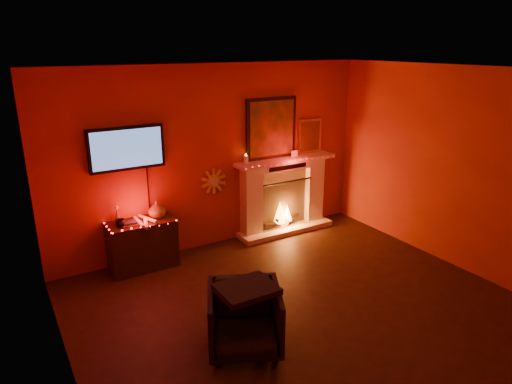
% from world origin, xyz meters
% --- Properties ---
extents(room, '(5.00, 5.00, 5.00)m').
position_xyz_m(room, '(0.00, 0.00, 1.35)').
color(room, black).
rests_on(room, ground).
extents(floor, '(5.00, 5.00, 0.00)m').
position_xyz_m(floor, '(0.00, 0.00, 0.00)').
color(floor, black).
rests_on(floor, ground).
extents(fireplace, '(1.72, 0.40, 2.18)m').
position_xyz_m(fireplace, '(1.14, 2.39, 0.72)').
color(fireplace, beige).
rests_on(fireplace, floor).
extents(tv, '(1.00, 0.07, 1.24)m').
position_xyz_m(tv, '(-1.30, 2.45, 1.65)').
color(tv, black).
rests_on(tv, room).
extents(sunburst_clock, '(0.40, 0.03, 0.40)m').
position_xyz_m(sunburst_clock, '(-0.05, 2.48, 1.00)').
color(sunburst_clock, gold).
rests_on(sunburst_clock, room).
extents(console_table, '(0.89, 0.55, 0.93)m').
position_xyz_m(console_table, '(-1.25, 2.26, 0.37)').
color(console_table, black).
rests_on(console_table, floor).
extents(armchair, '(0.96, 0.97, 0.67)m').
position_xyz_m(armchair, '(-0.92, 0.01, 0.34)').
color(armchair, black).
rests_on(armchair, floor).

